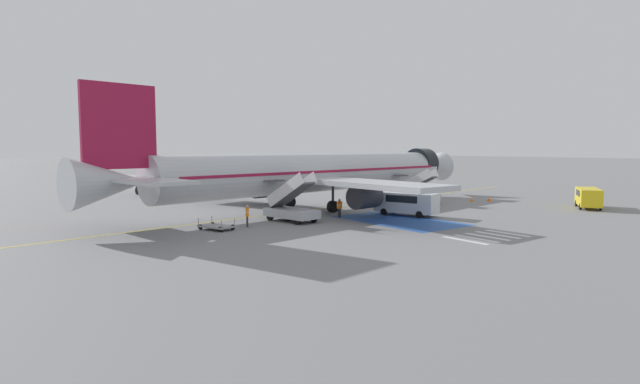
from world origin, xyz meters
TOP-DOWN VIEW (x-y plane):
  - ground_plane at (0.00, 0.00)m, footprint 600.00×600.00m
  - apron_leadline_yellow at (0.73, 0.34)m, footprint 80.43×14.08m
  - apron_stand_patch_blue at (0.73, -10.50)m, footprint 6.28×11.05m
  - apron_walkway_bar_0 at (-2.27, -19.61)m, footprint 0.44×3.60m
  - apron_walkway_bar_1 at (-1.07, -19.61)m, footprint 0.44×3.60m
  - apron_walkway_bar_2 at (0.13, -19.61)m, footprint 0.44×3.60m
  - apron_walkway_bar_3 at (1.33, -19.61)m, footprint 0.44×3.60m
  - apron_walkway_bar_4 at (2.53, -19.61)m, footprint 0.44×3.60m
  - airliner at (0.13, 0.24)m, footprint 47.49×32.73m
  - boarding_stairs_forward at (11.67, -2.30)m, footprint 2.98×5.48m
  - boarding_stairs_aft at (-6.85, -5.50)m, footprint 2.98×5.48m
  - fuel_tanker at (-8.44, 24.08)m, footprint 3.69×8.89m
  - service_van_0 at (3.54, -8.61)m, footprint 3.76×5.97m
  - service_van_1 at (22.60, -15.61)m, footprint 5.61×4.57m
  - baggage_cart at (-13.73, -5.86)m, footprint 2.31×2.96m
  - ground_crew_0 at (5.88, -3.24)m, footprint 0.43×0.48m
  - ground_crew_1 at (-11.27, -6.10)m, footprint 0.38×0.49m
  - ground_crew_2 at (-2.18, -6.10)m, footprint 0.43×0.23m
  - traffic_cone_0 at (18.48, -4.59)m, footprint 0.47×0.47m
  - traffic_cone_1 at (8.65, -6.45)m, footprint 0.48×0.48m
  - traffic_cone_2 at (20.12, -5.71)m, footprint 0.54×0.54m

SIDE VIEW (x-z plane):
  - ground_plane at x=0.00m, z-range 0.00..0.00m
  - apron_leadline_yellow at x=0.73m, z-range 0.00..0.01m
  - apron_stand_patch_blue at x=0.73m, z-range 0.00..0.01m
  - apron_walkway_bar_0 at x=-2.27m, z-range 0.00..0.01m
  - apron_walkway_bar_1 at x=-1.07m, z-range 0.00..0.01m
  - apron_walkway_bar_2 at x=0.13m, z-range 0.00..0.01m
  - apron_walkway_bar_3 at x=1.33m, z-range 0.00..0.01m
  - apron_walkway_bar_4 at x=2.53m, z-range 0.00..0.01m
  - baggage_cart at x=-13.73m, z-range -0.18..0.69m
  - traffic_cone_0 at x=18.48m, z-range 0.00..0.53m
  - traffic_cone_1 at x=8.65m, z-range 0.00..0.54m
  - traffic_cone_2 at x=20.12m, z-range 0.00..0.60m
  - ground_crew_2 at x=-2.18m, z-range 0.12..1.77m
  - boarding_stairs_forward at x=11.67m, z-range -0.98..2.94m
  - ground_crew_1 at x=-11.27m, z-range 0.13..1.86m
  - boarding_stairs_aft at x=-6.85m, z-range -1.09..3.12m
  - ground_crew_0 at x=5.88m, z-range 0.14..1.94m
  - service_van_1 at x=22.60m, z-range 0.21..2.22m
  - service_van_0 at x=3.54m, z-range 0.21..2.29m
  - fuel_tanker at x=-8.44m, z-range 0.01..3.35m
  - airliner at x=0.13m, z-range -1.68..8.98m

